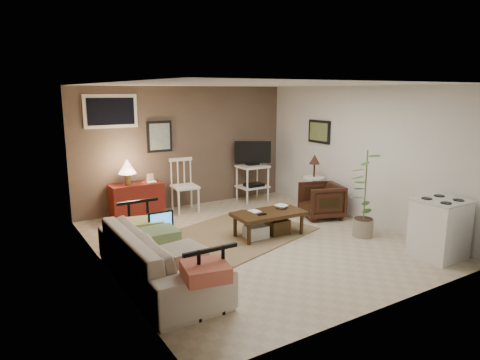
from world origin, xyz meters
TOP-DOWN VIEW (x-y plane):
  - floor at (0.00, 0.00)m, footprint 5.00×5.00m
  - art_back at (-0.55, 2.48)m, footprint 0.50×0.03m
  - art_right at (2.23, 1.05)m, footprint 0.03×0.60m
  - window at (-1.45, 2.48)m, footprint 0.96×0.03m
  - rug at (-0.03, 0.42)m, footprint 2.63×2.34m
  - coffee_table at (0.30, 0.05)m, footprint 1.17×0.64m
  - sofa at (-1.80, -0.59)m, footprint 0.67×2.29m
  - sofa_pillows at (-1.75, -0.86)m, footprint 0.44×2.18m
  - sofa_end_rails at (-1.67, -0.59)m, footprint 0.62×2.29m
  - laptop at (-1.58, -0.20)m, footprint 0.35×0.26m
  - red_console at (-1.15, 2.24)m, footprint 0.95×0.42m
  - spindle_chair at (-0.20, 2.14)m, footprint 0.50×0.50m
  - tv_stand at (1.37, 2.12)m, footprint 0.69×0.49m
  - side_table at (1.97, 0.87)m, footprint 0.41×0.41m
  - armchair at (1.76, 0.41)m, footprint 0.83×0.86m
  - potted_plant at (1.62, -0.74)m, footprint 0.36×0.36m
  - stove at (1.85, -1.91)m, footprint 0.65×0.60m
  - bowl at (0.62, 0.13)m, footprint 0.22×0.12m
  - book_table at (0.05, 0.18)m, footprint 0.15×0.02m
  - book_console at (-0.93, 2.23)m, footprint 0.17×0.06m

SIDE VIEW (x-z plane):
  - floor at x=0.00m, z-range 0.00..0.00m
  - rug at x=-0.03m, z-range 0.00..0.02m
  - coffee_table at x=0.30m, z-range 0.02..0.46m
  - armchair at x=1.76m, z-range 0.00..0.70m
  - red_console at x=-1.15m, z-range -0.17..0.93m
  - sofa_end_rails at x=-1.67m, z-range 0.00..0.77m
  - stove at x=1.85m, z-range 0.00..0.84m
  - sofa at x=-1.80m, z-range 0.00..0.89m
  - spindle_chair at x=-0.20m, z-range -0.03..1.00m
  - book_table at x=0.05m, z-range 0.41..0.62m
  - bowl at x=0.62m, z-range 0.41..0.62m
  - sofa_pillows at x=-1.75m, z-range 0.47..0.63m
  - laptop at x=-1.58m, z-range 0.46..0.70m
  - tv_stand at x=1.37m, z-range 0.04..1.32m
  - side_table at x=1.97m, z-range 0.13..1.24m
  - book_console at x=-0.93m, z-range 0.63..0.87m
  - potted_plant at x=1.62m, z-range 0.05..1.47m
  - art_back at x=-0.55m, z-range 1.15..1.75m
  - art_right at x=2.23m, z-range 1.29..1.75m
  - window at x=-1.45m, z-range 1.65..2.25m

